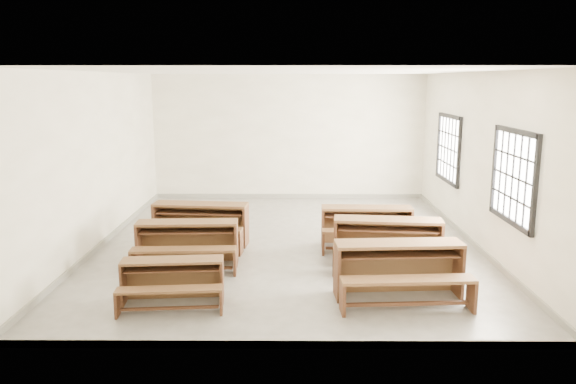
{
  "coord_description": "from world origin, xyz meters",
  "views": [
    {
      "loc": [
        0.06,
        -10.26,
        3.05
      ],
      "look_at": [
        0.0,
        0.0,
        1.0
      ],
      "focal_mm": 35.0,
      "sensor_mm": 36.0,
      "label": 1
    }
  ],
  "objects_px": {
    "desk_set_3": "(399,266)",
    "desk_set_5": "(367,224)",
    "desk_set_0": "(173,278)",
    "desk_set_4": "(388,239)",
    "desk_set_1": "(187,240)",
    "desk_set_2": "(200,221)"
  },
  "relations": [
    {
      "from": "desk_set_2",
      "to": "desk_set_3",
      "type": "bearing_deg",
      "value": -33.07
    },
    {
      "from": "desk_set_0",
      "to": "desk_set_4",
      "type": "distance_m",
      "value": 3.62
    },
    {
      "from": "desk_set_3",
      "to": "desk_set_5",
      "type": "distance_m",
      "value": 2.5
    },
    {
      "from": "desk_set_3",
      "to": "desk_set_4",
      "type": "height_order",
      "value": "desk_set_3"
    },
    {
      "from": "desk_set_0",
      "to": "desk_set_3",
      "type": "distance_m",
      "value": 3.17
    },
    {
      "from": "desk_set_1",
      "to": "desk_set_4",
      "type": "bearing_deg",
      "value": -2.89
    },
    {
      "from": "desk_set_1",
      "to": "desk_set_3",
      "type": "relative_size",
      "value": 0.92
    },
    {
      "from": "desk_set_1",
      "to": "desk_set_4",
      "type": "height_order",
      "value": "desk_set_4"
    },
    {
      "from": "desk_set_3",
      "to": "desk_set_4",
      "type": "distance_m",
      "value": 1.39
    },
    {
      "from": "desk_set_0",
      "to": "desk_set_5",
      "type": "height_order",
      "value": "desk_set_5"
    },
    {
      "from": "desk_set_3",
      "to": "desk_set_4",
      "type": "relative_size",
      "value": 0.99
    },
    {
      "from": "desk_set_2",
      "to": "desk_set_4",
      "type": "distance_m",
      "value": 3.52
    },
    {
      "from": "desk_set_2",
      "to": "desk_set_4",
      "type": "height_order",
      "value": "desk_set_4"
    },
    {
      "from": "desk_set_3",
      "to": "desk_set_5",
      "type": "xyz_separation_m",
      "value": [
        -0.13,
        2.5,
        -0.03
      ]
    },
    {
      "from": "desk_set_4",
      "to": "desk_set_0",
      "type": "bearing_deg",
      "value": -147.71
    },
    {
      "from": "desk_set_4",
      "to": "desk_set_3",
      "type": "bearing_deg",
      "value": -87.14
    },
    {
      "from": "desk_set_2",
      "to": "desk_set_1",
      "type": "bearing_deg",
      "value": -85.5
    },
    {
      "from": "desk_set_0",
      "to": "desk_set_2",
      "type": "relative_size",
      "value": 0.79
    },
    {
      "from": "desk_set_1",
      "to": "desk_set_2",
      "type": "height_order",
      "value": "desk_set_2"
    },
    {
      "from": "desk_set_0",
      "to": "desk_set_5",
      "type": "bearing_deg",
      "value": 36.95
    },
    {
      "from": "desk_set_0",
      "to": "desk_set_3",
      "type": "height_order",
      "value": "desk_set_3"
    },
    {
      "from": "desk_set_1",
      "to": "desk_set_2",
      "type": "distance_m",
      "value": 1.19
    }
  ]
}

